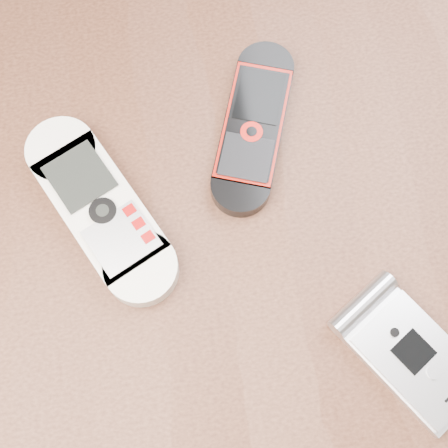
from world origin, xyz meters
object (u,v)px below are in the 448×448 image
at_px(table, 219,263).
at_px(nokia_white, 100,208).
at_px(motorola_razr, 414,356).
at_px(nokia_black_red, 253,126).

distance_m(table, nokia_white, 0.15).
relative_size(nokia_white, motorola_razr, 1.54).
xyz_separation_m(nokia_white, nokia_black_red, (0.13, 0.05, -0.00)).
bearing_deg(motorola_razr, table, 102.99).
distance_m(table, motorola_razr, 0.21).
height_order(table, nokia_white, nokia_white).
bearing_deg(table, motorola_razr, -43.38).
distance_m(nokia_white, nokia_black_red, 0.14).
bearing_deg(nokia_black_red, motorola_razr, -47.05).
xyz_separation_m(nokia_white, motorola_razr, (0.22, -0.15, -0.00)).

